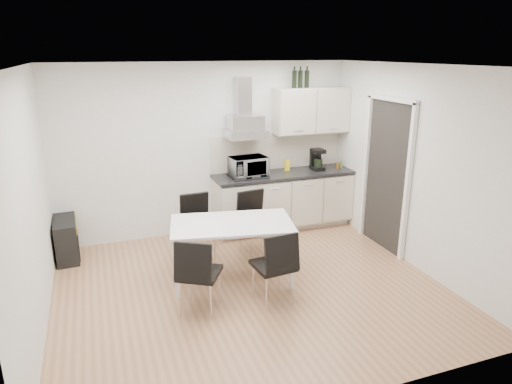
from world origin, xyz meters
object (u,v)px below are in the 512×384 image
Objects in this scene: kitchenette at (285,177)px; chair_far_left at (199,228)px; chair_near_right at (273,266)px; floor_speaker at (187,226)px; chair_far_right at (256,224)px; chair_near_left at (200,274)px; guitar_amp at (66,239)px; dining_table at (232,229)px.

kitchenette is 2.86× the size of chair_far_left.
kitchenette is at bearing 58.34° from chair_near_right.
chair_near_right is 2.87× the size of floor_speaker.
chair_far_right is at bearing -41.07° from floor_speaker.
chair_near_left is 2.87× the size of floor_speaker.
chair_near_left reaches higher than guitar_amp.
kitchenette is 1.58× the size of dining_table.
chair_far_left reaches higher than guitar_amp.
chair_near_right reaches higher than guitar_amp.
chair_far_left is 0.80m from chair_far_right.
chair_far_right is at bearing 72.97° from chair_near_right.
chair_near_left is 1.00× the size of chair_near_right.
chair_near_left is (-1.85, -2.00, -0.39)m from kitchenette.
dining_table is 1.82× the size of chair_near_left.
chair_near_left reaches higher than dining_table.
chair_far_right is (-0.77, -0.81, -0.39)m from kitchenette.
chair_near_right is at bearing 107.73° from chair_far_left.
kitchenette is 1.18m from chair_far_right.
chair_far_left is 2.87× the size of floor_speaker.
kitchenette is at bearing -159.18° from chair_far_left.
dining_table is 2.33× the size of guitar_amp.
kitchenette is 2.86× the size of chair_near_left.
chair_far_right is 1.00× the size of chair_near_right.
dining_table is 0.84m from chair_far_right.
chair_far_right is at bearing -133.52° from kitchenette.
floor_speaker is (-0.00, 0.84, -0.29)m from chair_far_left.
kitchenette is 1.93m from dining_table.
dining_table is 2.40m from guitar_amp.
chair_near_right reaches higher than floor_speaker.
chair_far_right is 1.00× the size of chair_near_left.
chair_far_right reaches higher than dining_table.
floor_speaker is (-0.79, 0.97, -0.29)m from chair_far_right.
guitar_amp is at bearing -178.52° from kitchenette.
chair_far_left is 1.52m from chair_near_right.
chair_far_left reaches higher than dining_table.
dining_table is 1.82× the size of chair_far_right.
chair_far_left and chair_near_right have the same top height.
chair_near_right is (-0.26, -1.29, 0.00)m from chair_far_right.
guitar_amp reaches higher than floor_speaker.
chair_far_right is 1.28× the size of guitar_amp.
guitar_amp is at bearing -23.56° from chair_far_right.
chair_near_left is (-1.08, -1.19, 0.00)m from chair_far_right.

